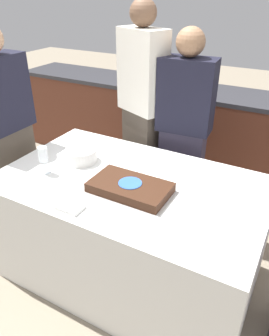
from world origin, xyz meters
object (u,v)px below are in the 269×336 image
at_px(person_cutting_cake, 183,134).
at_px(person_seated_left, 8,137).
at_px(cake, 130,188).
at_px(plate_stack, 81,155).
at_px(wine_glass, 43,155).
at_px(person_standing_back, 142,115).

height_order(person_cutting_cake, person_seated_left, person_seated_left).
bearing_deg(cake, person_cutting_cake, 90.00).
xyz_separation_m(person_cutting_cake, person_seated_left, (-1.10, -0.72, 0.01)).
bearing_deg(plate_stack, wine_glass, -114.12).
xyz_separation_m(plate_stack, wine_glass, (-0.11, -0.24, 0.08)).
height_order(wine_glass, person_cutting_cake, person_cutting_cake).
relative_size(wine_glass, person_standing_back, 0.10).
xyz_separation_m(cake, wine_glass, (-0.58, -0.07, 0.10)).
bearing_deg(person_seated_left, wine_glass, -108.90).
relative_size(person_seated_left, person_standing_back, 0.93).
xyz_separation_m(person_seated_left, person_standing_back, (0.74, 0.72, 0.07)).
bearing_deg(person_seated_left, cake, -95.43).
height_order(cake, person_standing_back, person_standing_back).
bearing_deg(person_cutting_cake, cake, 85.38).
bearing_deg(person_standing_back, person_cutting_cake, -157.27).
height_order(cake, person_seated_left, person_seated_left).
height_order(plate_stack, wine_glass, wine_glass).
bearing_deg(wine_glass, cake, 7.02).
bearing_deg(person_seated_left, person_standing_back, -45.84).
xyz_separation_m(plate_stack, person_standing_back, (0.12, 0.65, 0.09)).
bearing_deg(person_seated_left, person_cutting_cake, -56.82).
xyz_separation_m(cake, person_standing_back, (-0.36, 0.82, 0.11)).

